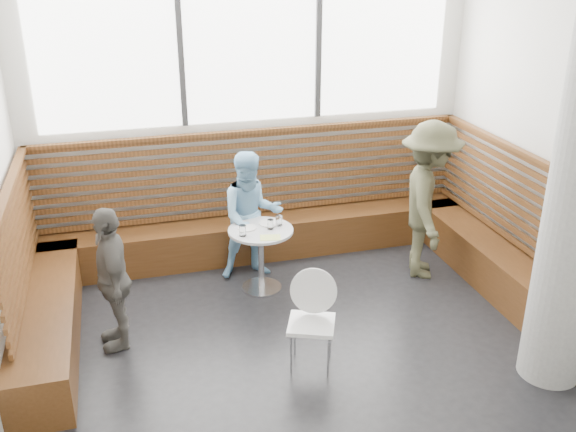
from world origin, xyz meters
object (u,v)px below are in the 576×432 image
object	(u,v)px
cafe_chair	(309,312)
child_back	(251,216)
cafe_table	(261,246)
child_left	(113,278)
adult_man	(428,201)

from	to	relation	value
cafe_chair	child_back	size ratio (longest dim) A/B	0.60
cafe_table	child_back	xyz separation A→B (m)	(-0.02, 0.33, 0.21)
cafe_chair	child_left	bearing A→B (deg)	177.66
cafe_chair	child_left	xyz separation A→B (m)	(-1.58, 0.73, 0.18)
adult_man	child_left	size ratio (longest dim) A/B	1.28
cafe_chair	child_back	xyz separation A→B (m)	(-0.13, 1.68, 0.21)
adult_man	cafe_chair	bearing A→B (deg)	147.96
cafe_table	adult_man	xyz separation A→B (m)	(1.80, -0.12, 0.36)
adult_man	child_left	distance (m)	3.32
adult_man	cafe_table	bearing A→B (deg)	108.11
child_back	child_left	distance (m)	1.74
child_left	adult_man	bearing A→B (deg)	94.48
adult_man	child_back	size ratio (longest dim) A/B	1.22
cafe_chair	child_left	world-z (taller)	child_left
child_left	cafe_table	bearing A→B (deg)	108.64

